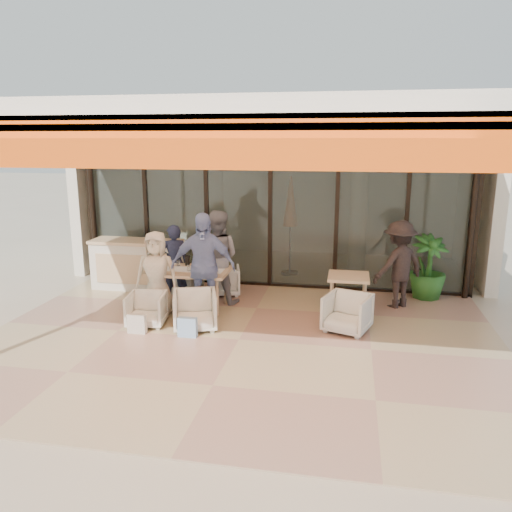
{
  "coord_description": "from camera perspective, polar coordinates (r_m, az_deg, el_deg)",
  "views": [
    {
      "loc": [
        1.6,
        -7.03,
        3.04
      ],
      "look_at": [
        0.1,
        0.9,
        1.15
      ],
      "focal_mm": 35.0,
      "sensor_mm": 36.0,
      "label": 1
    }
  ],
  "objects": [
    {
      "name": "diner_periwinkle",
      "position": [
        8.52,
        -6.09,
        -1.23
      ],
      "size": [
        1.14,
        0.6,
        1.86
      ],
      "primitive_type": "imported",
      "rotation": [
        0.0,
        0.0,
        0.14
      ],
      "color": "#6E84B7",
      "rests_on": "ground"
    },
    {
      "name": "host_counter",
      "position": [
        10.55,
        -13.42,
        -0.93
      ],
      "size": [
        1.85,
        0.65,
        1.04
      ],
      "color": "silver",
      "rests_on": "ground"
    },
    {
      "name": "interior_block",
      "position": [
        12.47,
        3.41,
        9.44
      ],
      "size": [
        9.05,
        3.62,
        3.52
      ],
      "color": "silver",
      "rests_on": "ground"
    },
    {
      "name": "standing_woman",
      "position": [
        9.44,
        16.01,
        -0.98
      ],
      "size": [
        1.2,
        1.11,
        1.63
      ],
      "primitive_type": "imported",
      "rotation": [
        0.0,
        0.0,
        3.79
      ],
      "color": "black",
      "rests_on": "ground"
    },
    {
      "name": "tote_bag_blue",
      "position": [
        7.93,
        -7.84,
        -8.16
      ],
      "size": [
        0.3,
        0.1,
        0.34
      ],
      "primitive_type": "cube",
      "color": "#99BFD8",
      "rests_on": "ground"
    },
    {
      "name": "dining_table",
      "position": [
        9.13,
        -7.8,
        -1.89
      ],
      "size": [
        1.5,
        0.9,
        0.93
      ],
      "color": "#D8B184",
      "rests_on": "ground"
    },
    {
      "name": "side_table",
      "position": [
        8.82,
        10.52,
        -2.86
      ],
      "size": [
        0.7,
        0.7,
        0.74
      ],
      "color": "#D8B184",
      "rests_on": "ground"
    },
    {
      "name": "terrace_structure",
      "position": [
        6.95,
        -2.69,
        14.89
      ],
      "size": [
        8.0,
        6.0,
        3.4
      ],
      "color": "silver",
      "rests_on": "ground"
    },
    {
      "name": "potted_palm",
      "position": [
        10.18,
        19.05,
        -1.24
      ],
      "size": [
        0.93,
        0.93,
        1.26
      ],
      "primitive_type": "imported",
      "rotation": [
        0.0,
        0.0,
        0.41
      ],
      "color": "#1E5919",
      "rests_on": "ground"
    },
    {
      "name": "chair_far_left",
      "position": [
        10.21,
        -8.27,
        -2.38
      ],
      "size": [
        0.71,
        0.67,
        0.65
      ],
      "primitive_type": "imported",
      "rotation": [
        0.0,
        0.0,
        3.0
      ],
      "color": "silver",
      "rests_on": "ground"
    },
    {
      "name": "diner_navy",
      "position": [
        9.65,
        -9.31,
        -0.78
      ],
      "size": [
        0.63,
        0.52,
        1.48
      ],
      "primitive_type": "imported",
      "rotation": [
        0.0,
        0.0,
        3.5
      ],
      "color": "#171E34",
      "rests_on": "ground"
    },
    {
      "name": "diner_cream",
      "position": [
        8.83,
        -11.29,
        -2.05
      ],
      "size": [
        0.79,
        0.57,
        1.52
      ],
      "primitive_type": "imported",
      "rotation": [
        0.0,
        0.0,
        0.12
      ],
      "color": "beige",
      "rests_on": "ground"
    },
    {
      "name": "ground",
      "position": [
        7.82,
        -1.97,
        -9.69
      ],
      "size": [
        70.0,
        70.0,
        0.0
      ],
      "primitive_type": "plane",
      "color": "#C6B293",
      "rests_on": "ground"
    },
    {
      "name": "chair_far_right",
      "position": [
        9.98,
        -3.7,
        -2.67
      ],
      "size": [
        0.75,
        0.73,
        0.64
      ],
      "primitive_type": "imported",
      "rotation": [
        0.0,
        0.0,
        3.41
      ],
      "color": "silver",
      "rests_on": "ground"
    },
    {
      "name": "chair_near_right",
      "position": [
        8.23,
        -6.99,
        -5.99
      ],
      "size": [
        0.85,
        0.82,
        0.71
      ],
      "primitive_type": "imported",
      "rotation": [
        0.0,
        0.0,
        0.32
      ],
      "color": "silver",
      "rests_on": "ground"
    },
    {
      "name": "chair_near_left",
      "position": [
        8.52,
        -12.4,
        -5.82
      ],
      "size": [
        0.68,
        0.64,
        0.62
      ],
      "primitive_type": "imported",
      "rotation": [
        0.0,
        0.0,
        0.15
      ],
      "color": "silver",
      "rests_on": "ground"
    },
    {
      "name": "tote_bag_cream",
      "position": [
        8.23,
        -13.44,
        -7.62
      ],
      "size": [
        0.3,
        0.1,
        0.34
      ],
      "primitive_type": "cube",
      "color": "silver",
      "rests_on": "ground"
    },
    {
      "name": "diner_grey",
      "position": [
        9.37,
        -4.5,
        -0.15
      ],
      "size": [
        0.88,
        0.69,
        1.77
      ],
      "primitive_type": "imported",
      "rotation": [
        0.0,
        0.0,
        3.12
      ],
      "color": "slate",
      "rests_on": "ground"
    },
    {
      "name": "terrace_floor",
      "position": [
        7.82,
        -1.97,
        -9.66
      ],
      "size": [
        8.0,
        6.0,
        0.01
      ],
      "primitive_type": "cube",
      "color": "tan",
      "rests_on": "ground"
    },
    {
      "name": "side_chair",
      "position": [
        8.19,
        10.39,
        -6.25
      ],
      "size": [
        0.84,
        0.81,
        0.69
      ],
      "primitive_type": "imported",
      "rotation": [
        0.0,
        0.0,
        -0.33
      ],
      "color": "silver",
      "rests_on": "ground"
    },
    {
      "name": "glass_storefront",
      "position": [
        10.26,
        1.64,
        5.11
      ],
      "size": [
        8.08,
        0.1,
        3.2
      ],
      "color": "#9EADA3",
      "rests_on": "ground"
    }
  ]
}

